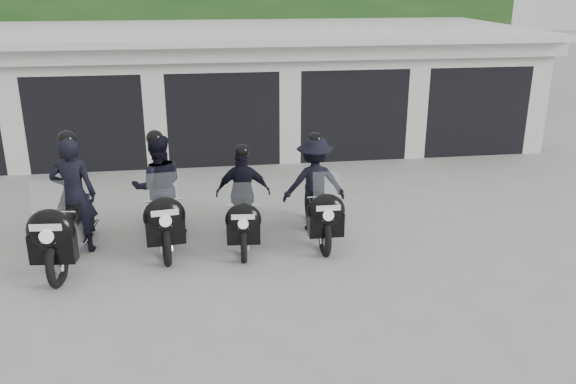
{
  "coord_description": "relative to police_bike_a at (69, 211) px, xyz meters",
  "views": [
    {
      "loc": [
        -0.51,
        -8.45,
        4.25
      ],
      "look_at": [
        0.78,
        0.47,
        1.05
      ],
      "focal_mm": 38.0,
      "sensor_mm": 36.0,
      "label": 1
    }
  ],
  "objects": [
    {
      "name": "police_bike_d",
      "position": [
        3.99,
        0.47,
        -0.05
      ],
      "size": [
        1.1,
        2.1,
        1.82
      ],
      "rotation": [
        0.0,
        0.0,
        -0.01
      ],
      "color": "black",
      "rests_on": "ground"
    },
    {
      "name": "police_bike_c",
      "position": [
        2.73,
        0.36,
        -0.11
      ],
      "size": [
        0.96,
        1.95,
        1.7
      ],
      "rotation": [
        0.0,
        0.0,
        -0.08
      ],
      "color": "black",
      "rests_on": "ground"
    },
    {
      "name": "garage_block",
      "position": [
        2.61,
        7.33,
        0.6
      ],
      "size": [
        16.4,
        6.8,
        2.96
      ],
      "color": "silver",
      "rests_on": "ground"
    },
    {
      "name": "police_bike_b",
      "position": [
        1.35,
        0.53,
        -0.01
      ],
      "size": [
        0.97,
        2.22,
        1.94
      ],
      "rotation": [
        0.0,
        0.0,
        0.13
      ],
      "color": "black",
      "rests_on": "ground"
    },
    {
      "name": "police_bike_a",
      "position": [
        0.0,
        0.0,
        0.0
      ],
      "size": [
        0.84,
        2.38,
        2.08
      ],
      "rotation": [
        0.0,
        0.0,
        -0.09
      ],
      "color": "black",
      "rests_on": "ground"
    },
    {
      "name": "ground",
      "position": [
        2.61,
        -0.73,
        -0.82
      ],
      "size": [
        80.0,
        80.0,
        0.0
      ],
      "primitive_type": "plane",
      "color": "#969591",
      "rests_on": "ground"
    },
    {
      "name": "background_vegetation",
      "position": [
        2.98,
        12.19,
        1.95
      ],
      "size": [
        20.0,
        3.9,
        5.8
      ],
      "color": "#193B15",
      "rests_on": "ground"
    }
  ]
}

